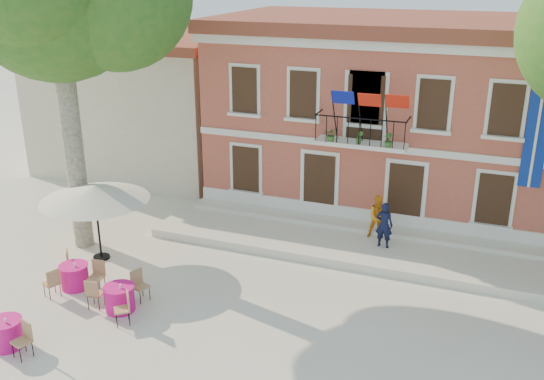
{
  "coord_description": "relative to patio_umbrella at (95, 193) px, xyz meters",
  "views": [
    {
      "loc": [
        6.4,
        -14.66,
        9.39
      ],
      "look_at": [
        -0.56,
        3.5,
        2.15
      ],
      "focal_mm": 40.0,
      "sensor_mm": 36.0,
      "label": 1
    }
  ],
  "objects": [
    {
      "name": "cafe_table_3",
      "position": [
        2.52,
        -2.58,
        -1.95
      ],
      "size": [
        1.75,
        1.85,
        0.95
      ],
      "color": "#EA1682",
      "rests_on": "ground"
    },
    {
      "name": "pedestrian_orange",
      "position": [
        8.55,
        4.43,
        -1.3
      ],
      "size": [
        0.91,
        0.81,
        1.56
      ],
      "primitive_type": "imported",
      "rotation": [
        0.0,
        0.0,
        0.35
      ],
      "color": "orange",
      "rests_on": "terrace"
    },
    {
      "name": "patio_umbrella",
      "position": [
        0.0,
        0.0,
        0.0
      ],
      "size": [
        3.56,
        3.56,
        2.65
      ],
      "color": "black",
      "rests_on": "ground"
    },
    {
      "name": "terrace",
      "position": [
        7.66,
        3.83,
        -2.23
      ],
      "size": [
        14.0,
        3.4,
        0.3
      ],
      "primitive_type": "cube",
      "color": "silver",
      "rests_on": "ground"
    },
    {
      "name": "cafe_table_0",
      "position": [
        0.46,
        -1.96,
        -1.95
      ],
      "size": [
        1.73,
        1.86,
        0.95
      ],
      "color": "#EA1682",
      "rests_on": "ground"
    },
    {
      "name": "neighbor_west",
      "position": [
        -3.84,
        10.43,
        0.84
      ],
      "size": [
        9.4,
        9.4,
        6.4
      ],
      "color": "beige",
      "rests_on": "ground"
    },
    {
      "name": "main_building",
      "position": [
        7.67,
        9.42,
        1.4
      ],
      "size": [
        13.5,
        9.59,
        7.5
      ],
      "color": "#B55B41",
      "rests_on": "ground"
    },
    {
      "name": "ground",
      "position": [
        5.66,
        -0.57,
        -2.38
      ],
      "size": [
        90.0,
        90.0,
        0.0
      ],
      "primitive_type": "plane",
      "color": "beige",
      "rests_on": "ground"
    },
    {
      "name": "pedestrian_navy",
      "position": [
        8.89,
        3.72,
        -1.27
      ],
      "size": [
        0.62,
        0.44,
        1.62
      ],
      "primitive_type": "imported",
      "rotation": [
        0.0,
        0.0,
        3.05
      ],
      "color": "black",
      "rests_on": "terrace"
    },
    {
      "name": "cafe_table_1",
      "position": [
        0.78,
        -5.14,
        -1.96
      ],
      "size": [
        1.96,
        0.96,
        0.95
      ],
      "color": "#EA1682",
      "rests_on": "ground"
    }
  ]
}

